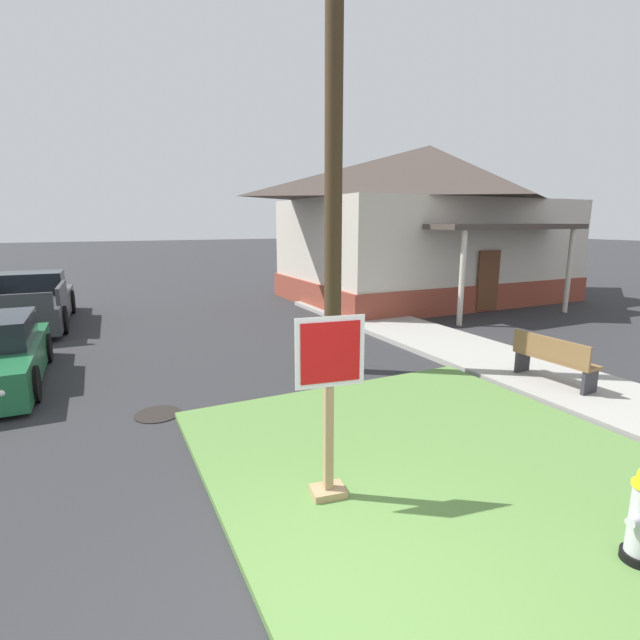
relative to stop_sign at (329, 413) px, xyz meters
The scene contains 8 objects.
grass_corner_patch 1.86m from the stop_sign, ahead, with size 5.43×5.95×0.08m, color #567F3D.
sidewalk_strip 6.77m from the stop_sign, 34.93° to the left, with size 2.20×15.21×0.12m, color #9E9B93.
stop_sign is the anchor object (origin of this frame).
manhole_cover 3.66m from the stop_sign, 112.96° to the left, with size 0.70×0.70×0.02m, color black.
pickup_truck_charcoal 12.36m from the stop_sign, 108.40° to the left, with size 2.25×5.40×1.48m.
street_bench 5.38m from the stop_sign, 14.73° to the left, with size 0.45×1.51×0.85m.
utility_pole 6.23m from the stop_sign, 62.21° to the left, with size 1.34×0.34×10.32m.
corner_house 14.62m from the stop_sign, 47.95° to the left, with size 10.69×8.27×5.80m.
Camera 1 is at (-1.26, -2.39, 2.95)m, focal length 26.00 mm.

